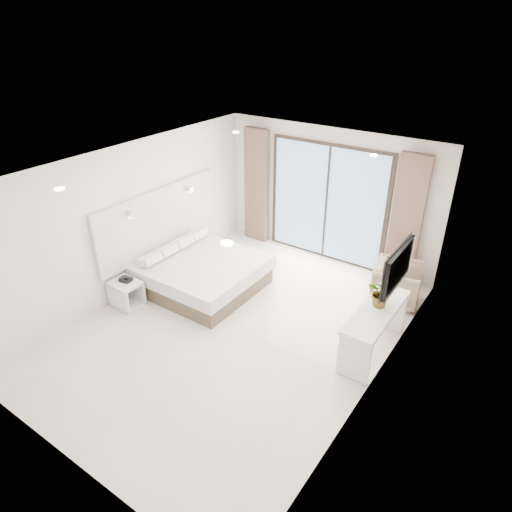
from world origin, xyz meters
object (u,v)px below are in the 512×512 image
Objects in this scene: bed at (201,273)px; console_desk at (375,322)px; armchair at (397,281)px; nightstand at (126,294)px.

console_desk is (3.34, 0.05, 0.26)m from bed.
armchair reaches higher than bed.
armchair reaches higher than console_desk.
armchair is at bearing 27.12° from bed.
console_desk reaches higher than nightstand.
console_desk is 1.58m from armchair.
bed is at bearing 106.12° from armchair.
bed is 3.35m from console_desk.
bed is at bearing -179.16° from console_desk.
nightstand is 4.23m from console_desk.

